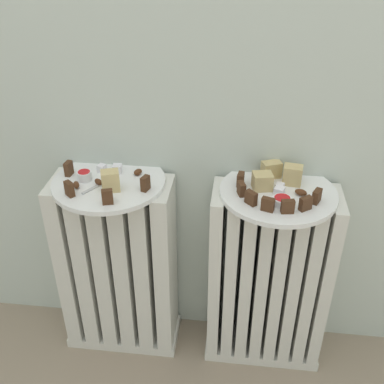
{
  "coord_description": "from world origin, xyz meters",
  "views": [
    {
      "loc": [
        0.11,
        -0.69,
        1.16
      ],
      "look_at": [
        0.0,
        0.28,
        0.55
      ],
      "focal_mm": 43.06,
      "sensor_mm": 36.0,
      "label": 1
    }
  ],
  "objects_px": {
    "jam_bowl_left": "(84,175)",
    "plate_right": "(278,193)",
    "radiator_right": "(268,281)",
    "fork": "(101,184)",
    "jam_bowl_right": "(282,201)",
    "radiator_left": "(119,269)",
    "plate_left": "(109,182)"
  },
  "relations": [
    {
      "from": "plate_right",
      "to": "jam_bowl_right",
      "type": "xyz_separation_m",
      "value": [
        0.0,
        -0.06,
        0.02
      ]
    },
    {
      "from": "plate_right",
      "to": "jam_bowl_right",
      "type": "relative_size",
      "value": 6.45
    },
    {
      "from": "radiator_right",
      "to": "fork",
      "type": "bearing_deg",
      "value": -177.16
    },
    {
      "from": "fork",
      "to": "radiator_right",
      "type": "bearing_deg",
      "value": 2.84
    },
    {
      "from": "radiator_right",
      "to": "jam_bowl_right",
      "type": "distance_m",
      "value": 0.31
    },
    {
      "from": "radiator_right",
      "to": "plate_left",
      "type": "distance_m",
      "value": 0.51
    },
    {
      "from": "radiator_left",
      "to": "fork",
      "type": "distance_m",
      "value": 0.3
    },
    {
      "from": "fork",
      "to": "plate_right",
      "type": "bearing_deg",
      "value": 2.84
    },
    {
      "from": "jam_bowl_right",
      "to": "radiator_right",
      "type": "bearing_deg",
      "value": 94.26
    },
    {
      "from": "jam_bowl_right",
      "to": "fork",
      "type": "height_order",
      "value": "jam_bowl_right"
    },
    {
      "from": "radiator_right",
      "to": "plate_left",
      "type": "bearing_deg",
      "value": 180.0
    },
    {
      "from": "radiator_left",
      "to": "plate_left",
      "type": "distance_m",
      "value": 0.29
    },
    {
      "from": "plate_right",
      "to": "jam_bowl_left",
      "type": "xyz_separation_m",
      "value": [
        -0.48,
        -0.01,
        0.02
      ]
    },
    {
      "from": "plate_left",
      "to": "radiator_right",
      "type": "bearing_deg",
      "value": 0.0
    },
    {
      "from": "jam_bowl_left",
      "to": "plate_right",
      "type": "bearing_deg",
      "value": 0.7
    },
    {
      "from": "radiator_left",
      "to": "fork",
      "type": "relative_size",
      "value": 5.84
    },
    {
      "from": "plate_right",
      "to": "jam_bowl_right",
      "type": "height_order",
      "value": "jam_bowl_right"
    },
    {
      "from": "radiator_left",
      "to": "plate_left",
      "type": "bearing_deg",
      "value": 90.0
    },
    {
      "from": "radiator_right",
      "to": "jam_bowl_left",
      "type": "relative_size",
      "value": 15.21
    },
    {
      "from": "fork",
      "to": "plate_left",
      "type": "bearing_deg",
      "value": 59.92
    },
    {
      "from": "radiator_right",
      "to": "plate_right",
      "type": "distance_m",
      "value": 0.29
    },
    {
      "from": "jam_bowl_left",
      "to": "fork",
      "type": "distance_m",
      "value": 0.05
    },
    {
      "from": "radiator_left",
      "to": "fork",
      "type": "bearing_deg",
      "value": -120.08
    },
    {
      "from": "plate_left",
      "to": "plate_right",
      "type": "distance_m",
      "value": 0.42
    },
    {
      "from": "radiator_left",
      "to": "radiator_right",
      "type": "distance_m",
      "value": 0.42
    },
    {
      "from": "radiator_right",
      "to": "jam_bowl_left",
      "type": "bearing_deg",
      "value": -179.3
    },
    {
      "from": "radiator_left",
      "to": "plate_left",
      "type": "height_order",
      "value": "plate_left"
    },
    {
      "from": "plate_left",
      "to": "jam_bowl_right",
      "type": "xyz_separation_m",
      "value": [
        0.43,
        -0.06,
        0.02
      ]
    },
    {
      "from": "jam_bowl_right",
      "to": "jam_bowl_left",
      "type": "bearing_deg",
      "value": 173.51
    },
    {
      "from": "jam_bowl_left",
      "to": "jam_bowl_right",
      "type": "height_order",
      "value": "jam_bowl_left"
    },
    {
      "from": "radiator_right",
      "to": "plate_left",
      "type": "xyz_separation_m",
      "value": [
        -0.42,
        0.0,
        0.29
      ]
    },
    {
      "from": "plate_left",
      "to": "jam_bowl_left",
      "type": "height_order",
      "value": "jam_bowl_left"
    }
  ]
}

